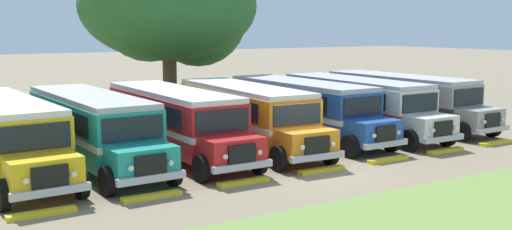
{
  "coord_description": "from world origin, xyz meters",
  "views": [
    {
      "loc": [
        -13.85,
        -18.2,
        5.52
      ],
      "look_at": [
        0.0,
        4.43,
        1.6
      ],
      "focal_mm": 42.21,
      "sensor_mm": 36.0,
      "label": 1
    }
  ],
  "objects_px": {
    "parked_bus_slot_4": "(303,106)",
    "parked_bus_slot_5": "(358,103)",
    "parked_bus_slot_0": "(5,132)",
    "parked_bus_slot_6": "(403,98)",
    "parked_bus_slot_1": "(92,125)",
    "parked_bus_slot_2": "(175,118)",
    "parked_bus_slot_3": "(246,113)",
    "broad_shade_tree": "(166,7)"
  },
  "relations": [
    {
      "from": "parked_bus_slot_0",
      "to": "parked_bus_slot_2",
      "type": "distance_m",
      "value": 6.83
    },
    {
      "from": "parked_bus_slot_4",
      "to": "parked_bus_slot_6",
      "type": "xyz_separation_m",
      "value": [
        6.85,
        0.01,
        0.0
      ]
    },
    {
      "from": "parked_bus_slot_6",
      "to": "parked_bus_slot_5",
      "type": "bearing_deg",
      "value": -85.76
    },
    {
      "from": "parked_bus_slot_0",
      "to": "parked_bus_slot_4",
      "type": "xyz_separation_m",
      "value": [
        13.91,
        0.19,
        0.0
      ]
    },
    {
      "from": "parked_bus_slot_3",
      "to": "parked_bus_slot_5",
      "type": "relative_size",
      "value": 1.0
    },
    {
      "from": "parked_bus_slot_0",
      "to": "parked_bus_slot_5",
      "type": "xyz_separation_m",
      "value": [
        17.12,
        -0.2,
        0.0
      ]
    },
    {
      "from": "parked_bus_slot_1",
      "to": "parked_bus_slot_4",
      "type": "relative_size",
      "value": 1.0
    },
    {
      "from": "parked_bus_slot_0",
      "to": "parked_bus_slot_6",
      "type": "xyz_separation_m",
      "value": [
        20.75,
        0.2,
        0.0
      ]
    },
    {
      "from": "parked_bus_slot_4",
      "to": "parked_bus_slot_6",
      "type": "height_order",
      "value": "same"
    },
    {
      "from": "parked_bus_slot_1",
      "to": "parked_bus_slot_4",
      "type": "bearing_deg",
      "value": 89.37
    },
    {
      "from": "parked_bus_slot_2",
      "to": "parked_bus_slot_6",
      "type": "relative_size",
      "value": 1.0
    },
    {
      "from": "parked_bus_slot_2",
      "to": "parked_bus_slot_3",
      "type": "height_order",
      "value": "same"
    },
    {
      "from": "parked_bus_slot_3",
      "to": "parked_bus_slot_6",
      "type": "distance_m",
      "value": 10.43
    },
    {
      "from": "parked_bus_slot_0",
      "to": "parked_bus_slot_6",
      "type": "relative_size",
      "value": 1.0
    },
    {
      "from": "parked_bus_slot_4",
      "to": "parked_bus_slot_5",
      "type": "xyz_separation_m",
      "value": [
        3.21,
        -0.39,
        0.0
      ]
    },
    {
      "from": "parked_bus_slot_1",
      "to": "parked_bus_slot_6",
      "type": "xyz_separation_m",
      "value": [
        17.48,
        0.28,
        0.0
      ]
    },
    {
      "from": "parked_bus_slot_3",
      "to": "broad_shade_tree",
      "type": "bearing_deg",
      "value": 175.2
    },
    {
      "from": "parked_bus_slot_3",
      "to": "broad_shade_tree",
      "type": "xyz_separation_m",
      "value": [
        1.72,
        13.16,
        5.18
      ]
    },
    {
      "from": "parked_bus_slot_4",
      "to": "broad_shade_tree",
      "type": "relative_size",
      "value": 0.87
    },
    {
      "from": "parked_bus_slot_2",
      "to": "parked_bus_slot_4",
      "type": "relative_size",
      "value": 1.0
    },
    {
      "from": "parked_bus_slot_0",
      "to": "broad_shade_tree",
      "type": "height_order",
      "value": "broad_shade_tree"
    },
    {
      "from": "parked_bus_slot_0",
      "to": "parked_bus_slot_3",
      "type": "xyz_separation_m",
      "value": [
        10.33,
        -0.3,
        0.0
      ]
    },
    {
      "from": "parked_bus_slot_0",
      "to": "parked_bus_slot_6",
      "type": "distance_m",
      "value": 20.75
    },
    {
      "from": "parked_bus_slot_1",
      "to": "parked_bus_slot_2",
      "type": "bearing_deg",
      "value": 86.49
    },
    {
      "from": "parked_bus_slot_0",
      "to": "parked_bus_slot_6",
      "type": "height_order",
      "value": "same"
    },
    {
      "from": "parked_bus_slot_3",
      "to": "parked_bus_slot_4",
      "type": "relative_size",
      "value": 1.0
    },
    {
      "from": "parked_bus_slot_1",
      "to": "parked_bus_slot_0",
      "type": "bearing_deg",
      "value": -93.44
    },
    {
      "from": "parked_bus_slot_1",
      "to": "parked_bus_slot_4",
      "type": "xyz_separation_m",
      "value": [
        10.64,
        0.27,
        0.0
      ]
    },
    {
      "from": "parked_bus_slot_3",
      "to": "broad_shade_tree",
      "type": "height_order",
      "value": "broad_shade_tree"
    },
    {
      "from": "parked_bus_slot_3",
      "to": "parked_bus_slot_2",
      "type": "bearing_deg",
      "value": -89.6
    },
    {
      "from": "parked_bus_slot_2",
      "to": "parked_bus_slot_3",
      "type": "bearing_deg",
      "value": 87.51
    },
    {
      "from": "parked_bus_slot_4",
      "to": "parked_bus_slot_6",
      "type": "bearing_deg",
      "value": 88.88
    },
    {
      "from": "parked_bus_slot_5",
      "to": "parked_bus_slot_6",
      "type": "relative_size",
      "value": 1.0
    },
    {
      "from": "parked_bus_slot_3",
      "to": "parked_bus_slot_4",
      "type": "height_order",
      "value": "same"
    },
    {
      "from": "parked_bus_slot_0",
      "to": "parked_bus_slot_5",
      "type": "height_order",
      "value": "same"
    },
    {
      "from": "parked_bus_slot_2",
      "to": "broad_shade_tree",
      "type": "distance_m",
      "value": 14.96
    },
    {
      "from": "parked_bus_slot_2",
      "to": "parked_bus_slot_0",
      "type": "bearing_deg",
      "value": -91.66
    },
    {
      "from": "parked_bus_slot_0",
      "to": "parked_bus_slot_6",
      "type": "bearing_deg",
      "value": 87.35
    },
    {
      "from": "parked_bus_slot_1",
      "to": "parked_bus_slot_2",
      "type": "distance_m",
      "value": 3.56
    },
    {
      "from": "parked_bus_slot_2",
      "to": "parked_bus_slot_3",
      "type": "xyz_separation_m",
      "value": [
        3.5,
        -0.14,
        0.0
      ]
    },
    {
      "from": "parked_bus_slot_6",
      "to": "broad_shade_tree",
      "type": "xyz_separation_m",
      "value": [
        -8.71,
        12.66,
        5.18
      ]
    },
    {
      "from": "parked_bus_slot_3",
      "to": "parked_bus_slot_6",
      "type": "bearing_deg",
      "value": 95.39
    }
  ]
}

